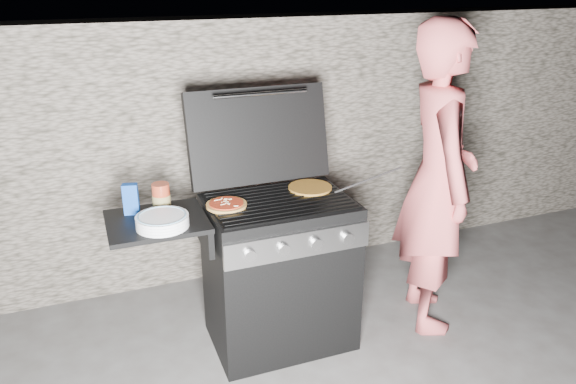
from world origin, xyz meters
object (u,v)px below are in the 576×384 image
object	(u,v)px
gas_grill	(238,280)
pizza_topped	(226,204)
sauce_jar	(161,196)
person	(438,180)

from	to	relation	value
gas_grill	pizza_topped	distance (m)	0.47
gas_grill	sauce_jar	size ratio (longest dim) A/B	9.30
gas_grill	pizza_topped	size ratio (longest dim) A/B	6.16
sauce_jar	person	xyz separation A→B (m)	(1.58, -0.22, -0.04)
pizza_topped	gas_grill	bearing A→B (deg)	-19.62
person	pizza_topped	bearing A→B (deg)	103.63
gas_grill	person	size ratio (longest dim) A/B	0.72
sauce_jar	person	bearing A→B (deg)	-7.83
pizza_topped	person	world-z (taller)	person
pizza_topped	sauce_jar	distance (m)	0.35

